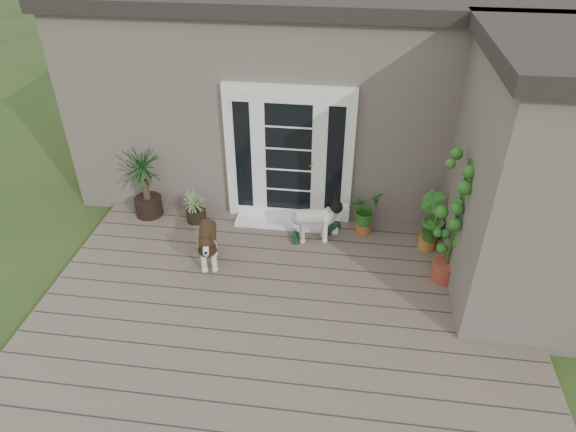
# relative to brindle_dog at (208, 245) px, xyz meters

# --- Properties ---
(deck) EXTENTS (6.20, 4.60, 0.12)m
(deck) POSITION_rel_brindle_dog_xyz_m (1.14, -0.88, -0.38)
(deck) COLOR #6B5B4C
(deck) RESTS_ON ground
(house_main) EXTENTS (7.40, 4.00, 3.10)m
(house_main) POSITION_rel_brindle_dog_xyz_m (1.14, 3.37, 1.11)
(house_main) COLOR #665E54
(house_main) RESTS_ON ground
(house_wing) EXTENTS (1.60, 2.40, 3.10)m
(house_wing) POSITION_rel_brindle_dog_xyz_m (4.04, 0.22, 1.11)
(house_wing) COLOR #665E54
(house_wing) RESTS_ON ground
(door_unit) EXTENTS (1.90, 0.14, 2.15)m
(door_unit) POSITION_rel_brindle_dog_xyz_m (0.94, 1.32, 0.75)
(door_unit) COLOR white
(door_unit) RESTS_ON deck
(door_step) EXTENTS (1.60, 0.40, 0.05)m
(door_step) POSITION_rel_brindle_dog_xyz_m (0.94, 1.12, -0.30)
(door_step) COLOR white
(door_step) RESTS_ON deck
(brindle_dog) EXTENTS (0.51, 0.83, 0.65)m
(brindle_dog) POSITION_rel_brindle_dog_xyz_m (0.00, 0.00, 0.00)
(brindle_dog) COLOR #3F2B17
(brindle_dog) RESTS_ON deck
(white_dog) EXTENTS (0.77, 0.45, 0.60)m
(white_dog) POSITION_rel_brindle_dog_xyz_m (1.39, 0.75, -0.02)
(white_dog) COLOR white
(white_dog) RESTS_ON deck
(spider_plant) EXTENTS (0.66, 0.66, 0.55)m
(spider_plant) POSITION_rel_brindle_dog_xyz_m (-0.49, 1.02, -0.05)
(spider_plant) COLOR #84985D
(spider_plant) RESTS_ON deck
(yucca) EXTENTS (1.03, 1.03, 1.18)m
(yucca) POSITION_rel_brindle_dog_xyz_m (-1.28, 1.09, 0.27)
(yucca) COLOR black
(yucca) RESTS_ON deck
(herb_a) EXTENTS (0.64, 0.64, 0.59)m
(herb_a) POSITION_rel_brindle_dog_xyz_m (2.11, 1.05, -0.03)
(herb_a) COLOR #1A5117
(herb_a) RESTS_ON deck
(herb_b) EXTENTS (0.62, 0.62, 0.66)m
(herb_b) POSITION_rel_brindle_dog_xyz_m (3.04, 0.79, 0.01)
(herb_b) COLOR #1A5217
(herb_b) RESTS_ON deck
(herb_c) EXTENTS (0.49, 0.49, 0.54)m
(herb_c) POSITION_rel_brindle_dog_xyz_m (3.27, 0.88, -0.05)
(herb_c) COLOR #235718
(herb_c) RESTS_ON deck
(sapling) EXTENTS (0.62, 0.62, 1.89)m
(sapling) POSITION_rel_brindle_dog_xyz_m (3.20, 0.11, 0.62)
(sapling) COLOR #1C4C15
(sapling) RESTS_ON deck
(clog_left) EXTENTS (0.16, 0.29, 0.08)m
(clog_left) POSITION_rel_brindle_dog_xyz_m (1.12, 0.70, -0.28)
(clog_left) COLOR #153419
(clog_left) RESTS_ON deck
(clog_right) EXTENTS (0.31, 0.36, 0.10)m
(clog_right) POSITION_rel_brindle_dog_xyz_m (1.65, 1.02, -0.27)
(clog_right) COLOR black
(clog_right) RESTS_ON deck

